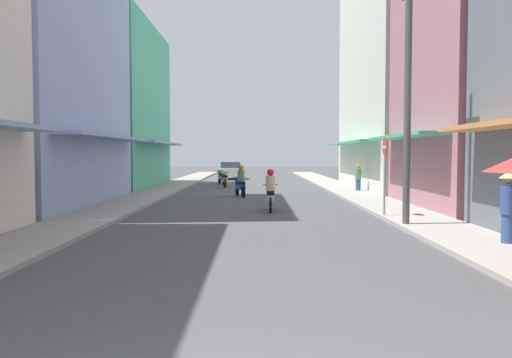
{
  "coord_description": "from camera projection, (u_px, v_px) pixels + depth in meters",
  "views": [
    {
      "loc": [
        0.13,
        -3.48,
        2.13
      ],
      "look_at": [
        0.17,
        14.4,
        1.25
      ],
      "focal_mm": 35.91,
      "sensor_mm": 36.0,
      "label": 1
    }
  ],
  "objects": [
    {
      "name": "street_sign_no_entry",
      "position": [
        383.0,
        166.0,
        16.73
      ],
      "size": [
        0.07,
        0.6,
        2.65
      ],
      "color": "gray",
      "rests_on": "ground"
    },
    {
      "name": "motorbike_green",
      "position": [
        220.0,
        177.0,
        35.48
      ],
      "size": [
        0.73,
        1.75,
        0.96
      ],
      "color": "black",
      "rests_on": "ground"
    },
    {
      "name": "sidewalk_left",
      "position": [
        150.0,
        194.0,
        26.27
      ],
      "size": [
        2.13,
        61.47,
        0.12
      ],
      "primitive_type": "cube",
      "color": "#9E9991",
      "rests_on": "ground"
    },
    {
      "name": "building_left_far",
      "position": [
        106.0,
        107.0,
        32.41
      ],
      "size": [
        7.05,
        11.76,
        10.21
      ],
      "color": "#4CB28C",
      "rests_on": "ground"
    },
    {
      "name": "building_left_mid",
      "position": [
        20.0,
        23.0,
        20.53
      ],
      "size": [
        7.05,
        11.02,
        14.81
      ],
      "color": "#8CA5CC",
      "rests_on": "ground"
    },
    {
      "name": "parked_car",
      "position": [
        230.0,
        170.0,
        43.0
      ],
      "size": [
        1.8,
        4.12,
        1.45
      ],
      "color": "silver",
      "rests_on": "ground"
    },
    {
      "name": "utility_pole",
      "position": [
        406.0,
        98.0,
        14.54
      ],
      "size": [
        0.2,
        1.2,
        7.25
      ],
      "color": "#4C4C4F",
      "rests_on": "ground"
    },
    {
      "name": "building_right_far",
      "position": [
        405.0,
        61.0,
        31.16
      ],
      "size": [
        7.05,
        13.55,
        15.57
      ],
      "color": "silver",
      "rests_on": "ground"
    },
    {
      "name": "motorbike_silver",
      "position": [
        224.0,
        179.0,
        32.65
      ],
      "size": [
        0.55,
        1.81,
        0.96
      ],
      "color": "black",
      "rests_on": "ground"
    },
    {
      "name": "pedestrian_far",
      "position": [
        357.0,
        178.0,
        28.12
      ],
      "size": [
        0.34,
        0.34,
        1.57
      ],
      "color": "#334C8C",
      "rests_on": "ground"
    },
    {
      "name": "motorbike_blue",
      "position": [
        239.0,
        183.0,
        25.36
      ],
      "size": [
        0.69,
        1.76,
        1.58
      ],
      "color": "black",
      "rests_on": "ground"
    },
    {
      "name": "sidewalk_right",
      "position": [
        354.0,
        194.0,
        26.29
      ],
      "size": [
        2.13,
        61.47,
        0.12
      ],
      "primitive_type": "cube",
      "color": "#ADA89E",
      "rests_on": "ground"
    },
    {
      "name": "motorbike_white",
      "position": [
        269.0,
        192.0,
        18.96
      ],
      "size": [
        0.55,
        1.81,
        1.58
      ],
      "color": "black",
      "rests_on": "ground"
    },
    {
      "name": "ground_plane",
      "position": [
        252.0,
        195.0,
        26.29
      ],
      "size": [
        117.64,
        117.64,
        0.0
      ],
      "primitive_type": "plane",
      "color": "#4C4C4F"
    },
    {
      "name": "pedestrian_foreground",
      "position": [
        507.0,
        205.0,
        11.49
      ],
      "size": [
        0.44,
        0.44,
        1.74
      ],
      "color": "#334C8C",
      "rests_on": "ground"
    },
    {
      "name": "building_right_mid",
      "position": [
        494.0,
        61.0,
        19.63
      ],
      "size": [
        7.05,
        8.17,
        11.37
      ],
      "color": "#B7727F",
      "rests_on": "ground"
    }
  ]
}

